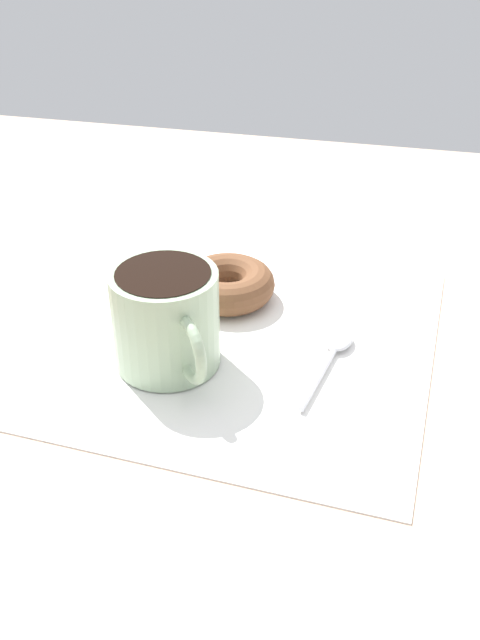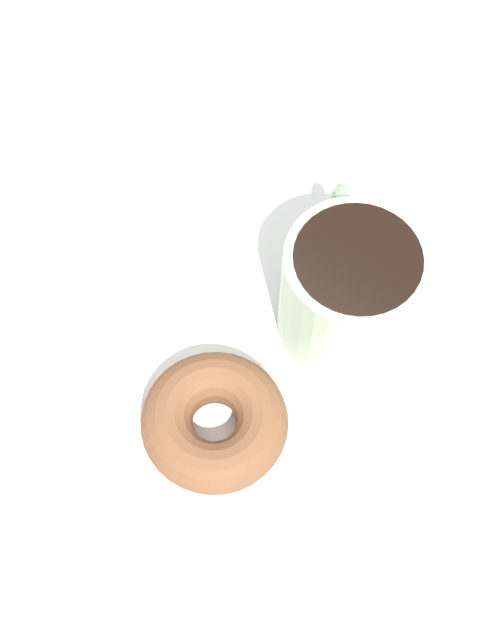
{
  "view_description": "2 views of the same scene",
  "coord_description": "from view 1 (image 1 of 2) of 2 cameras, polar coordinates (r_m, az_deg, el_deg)",
  "views": [
    {
      "loc": [
        -49.71,
        -12.95,
        37.37
      ],
      "look_at": [
        2.86,
        -0.09,
        2.3
      ],
      "focal_mm": 40.0,
      "sensor_mm": 36.0,
      "label": 1
    },
    {
      "loc": [
        24.2,
        15.67,
        55.37
      ],
      "look_at": [
        2.86,
        -0.09,
        2.3
      ],
      "focal_mm": 50.0,
      "sensor_mm": 36.0,
      "label": 2
    }
  ],
  "objects": [
    {
      "name": "ground_plane",
      "position": [
        0.64,
        -0.69,
        -3.82
      ],
      "size": [
        120.0,
        120.0,
        2.0
      ],
      "primitive_type": "cube",
      "color": "tan"
    },
    {
      "name": "coffee_cup",
      "position": [
        0.6,
        -5.89,
        0.17
      ],
      "size": [
        10.94,
        10.0,
        8.85
      ],
      "color": "#9EB793",
      "rests_on": "napkin"
    },
    {
      "name": "napkin",
      "position": [
        0.66,
        -0.0,
        -1.57
      ],
      "size": [
        36.69,
        36.69,
        0.3
      ],
      "primitive_type": "cube",
      "rotation": [
        0.0,
        0.0,
        -0.06
      ],
      "color": "white",
      "rests_on": "ground_plane"
    },
    {
      "name": "donut",
      "position": [
        0.71,
        -1.0,
        2.92
      ],
      "size": [
        9.43,
        9.43,
        3.33
      ],
      "primitive_type": "torus",
      "color": "brown",
      "rests_on": "napkin"
    },
    {
      "name": "spoon",
      "position": [
        0.64,
        7.53,
        -2.34
      ],
      "size": [
        12.25,
        3.53,
        0.9
      ],
      "color": "silver",
      "rests_on": "napkin"
    }
  ]
}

